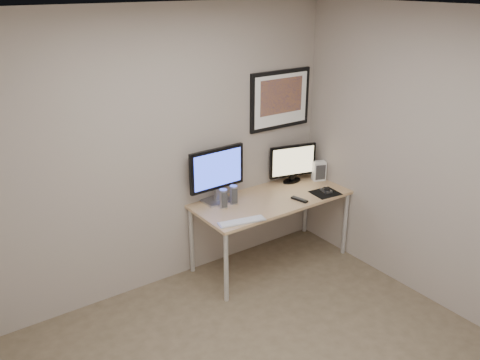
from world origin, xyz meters
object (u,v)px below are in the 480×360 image
at_px(speaker_left, 223,199).
at_px(speaker_right, 234,195).
at_px(monitor_large, 217,173).
at_px(monitor_tv, 293,162).
at_px(desk, 272,204).
at_px(keyboard, 242,221).
at_px(fan_unit, 319,171).
at_px(framed_art, 280,100).

distance_m(speaker_left, speaker_right, 0.13).
height_order(monitor_large, speaker_right, monitor_large).
relative_size(monitor_large, monitor_tv, 1.16).
xyz_separation_m(desk, speaker_right, (-0.39, 0.11, 0.16)).
relative_size(monitor_tv, keyboard, 1.18).
bearing_deg(monitor_tv, speaker_left, -158.97).
bearing_deg(speaker_left, keyboard, -77.61).
xyz_separation_m(monitor_tv, fan_unit, (0.27, -0.12, -0.12)).
bearing_deg(keyboard, speaker_right, 78.27).
relative_size(framed_art, speaker_right, 4.02).
xyz_separation_m(desk, monitor_large, (-0.49, 0.24, 0.37)).
bearing_deg(desk, keyboard, -154.32).
bearing_deg(framed_art, desk, -136.54).
relative_size(desk, speaker_right, 8.59).
distance_m(monitor_tv, speaker_right, 0.85).
relative_size(speaker_left, speaker_right, 1.00).
distance_m(desk, speaker_left, 0.55).
xyz_separation_m(speaker_right, fan_unit, (1.11, -0.02, 0.01)).
relative_size(monitor_large, keyboard, 1.37).
bearing_deg(speaker_right, desk, 3.69).
relative_size(framed_art, speaker_left, 4.03).
distance_m(monitor_large, monitor_tv, 0.94).
distance_m(keyboard, fan_unit, 1.33).
distance_m(monitor_large, fan_unit, 1.24).
height_order(monitor_large, speaker_left, monitor_large).
bearing_deg(speaker_right, framed_art, 36.10).
bearing_deg(monitor_large, speaker_right, -54.84).
relative_size(monitor_tv, speaker_left, 2.79).
xyz_separation_m(monitor_large, monitor_tv, (0.94, -0.03, -0.08)).
bearing_deg(speaker_right, monitor_large, 146.28).
bearing_deg(keyboard, fan_unit, 28.10).
bearing_deg(speaker_left, framed_art, 33.91).
bearing_deg(framed_art, fan_unit, -32.73).
relative_size(speaker_left, fan_unit, 0.89).
distance_m(monitor_tv, speaker_left, 0.98).
height_order(desk, fan_unit, fan_unit).
relative_size(speaker_right, fan_unit, 0.89).
bearing_deg(desk, speaker_left, 170.20).
bearing_deg(desk, framed_art, 43.46).
bearing_deg(fan_unit, speaker_right, -159.92).
distance_m(framed_art, speaker_right, 1.11).
bearing_deg(desk, fan_unit, 7.31).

